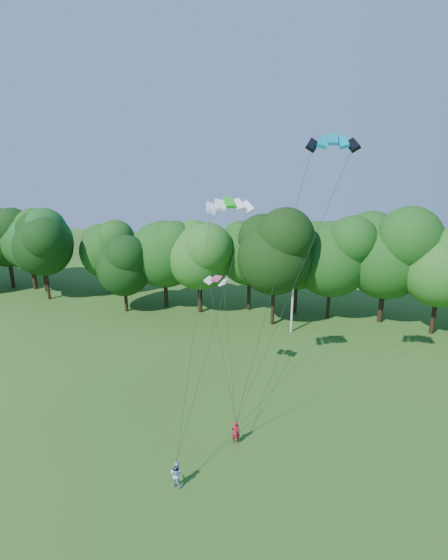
# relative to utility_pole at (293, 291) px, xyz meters

# --- Properties ---
(utility_pole) EXTENTS (1.75, 0.22, 8.76)m
(utility_pole) POSITION_rel_utility_pole_xyz_m (0.00, 0.00, 0.00)
(utility_pole) COLOR silver
(utility_pole) RESTS_ON ground
(kite_flyer_left) EXTENTS (0.67, 0.54, 1.60)m
(kite_flyer_left) POSITION_rel_utility_pole_xyz_m (-1.98, -18.83, -3.69)
(kite_flyer_left) COLOR #AC162E
(kite_flyer_left) RESTS_ON ground
(kite_flyer_right) EXTENTS (0.89, 0.76, 1.59)m
(kite_flyer_right) POSITION_rel_utility_pole_xyz_m (-4.47, -23.26, -3.69)
(kite_flyer_right) COLOR #A7BBE8
(kite_flyer_right) RESTS_ON ground
(kite_teal) EXTENTS (2.96, 1.47, 0.71)m
(kite_teal) POSITION_rel_utility_pole_xyz_m (2.87, -15.21, 14.42)
(kite_teal) COLOR #058AA2
(kite_teal) RESTS_ON ground
(kite_green) EXTENTS (3.36, 2.52, 0.66)m
(kite_green) POSITION_rel_utility_pole_xyz_m (-3.56, -13.92, 10.46)
(kite_green) COLOR green
(kite_green) RESTS_ON ground
(kite_pink) EXTENTS (1.85, 1.15, 0.26)m
(kite_pink) POSITION_rel_utility_pole_xyz_m (-4.69, -12.97, 4.80)
(kite_pink) COLOR #D43B71
(kite_pink) RESTS_ON ground
(tree_back_west) EXTENTS (9.08, 9.08, 13.20)m
(tree_back_west) POSITION_rel_utility_pole_xyz_m (-32.97, 5.92, 3.76)
(tree_back_west) COLOR #312413
(tree_back_west) RESTS_ON ground
(tree_back_center) EXTENTS (8.55, 8.55, 12.43)m
(tree_back_center) POSITION_rel_utility_pole_xyz_m (-2.16, 1.55, 3.27)
(tree_back_center) COLOR black
(tree_back_center) RESTS_ON ground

